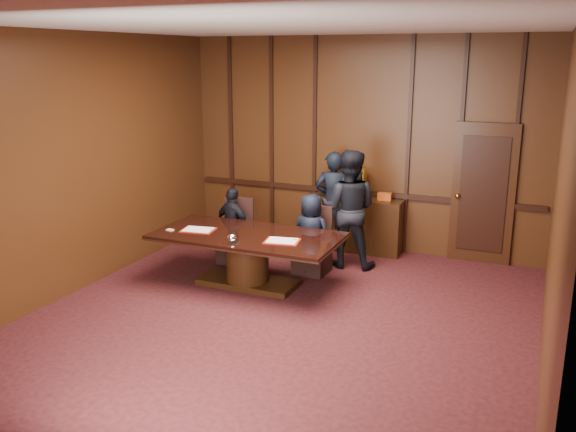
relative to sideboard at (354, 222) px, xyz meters
The scene contains 13 objects.
room 3.36m from the sideboard, 88.80° to the right, with size 7.00×7.04×3.50m.
sideboard is the anchor object (origin of this frame).
conference_table 2.34m from the sideboard, 112.64° to the right, with size 2.62×1.32×0.76m.
folder_left 2.81m from the sideboard, 125.53° to the right, with size 0.51×0.40×0.02m.
folder_right 2.33m from the sideboard, 97.55° to the right, with size 0.51×0.41×0.02m.
inkstand 2.78m from the sideboard, 109.05° to the right, with size 0.20×0.14×0.12m.
notepad 3.16m from the sideboard, 129.33° to the right, with size 0.10×0.07×0.01m, color #E4C56F.
chair_left 2.02m from the sideboard, 140.47° to the right, with size 0.54×0.54×0.99m.
chair_right 1.32m from the sideboard, 101.03° to the right, with size 0.50×0.50×0.99m.
signatory_left 2.07m from the sideboard, 138.76° to the right, with size 0.71×0.29×1.20m, color black.
signatory_right 1.39m from the sideboard, 100.46° to the right, with size 0.60×0.39×1.22m, color black.
witness_left 0.51m from the sideboard, 153.73° to the right, with size 0.61×0.40×1.68m, color black.
witness_right 0.92m from the sideboard, 79.73° to the right, with size 0.88×0.69×1.82m, color black.
Camera 1 is at (2.84, -6.18, 3.18)m, focal length 38.00 mm.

